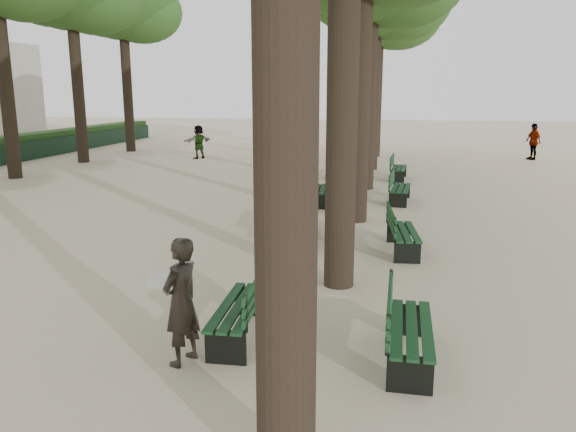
# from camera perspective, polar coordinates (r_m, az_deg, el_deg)

# --- Properties ---
(ground) EXTENTS (120.00, 120.00, 0.00)m
(ground) POSITION_cam_1_polar(r_m,az_deg,el_deg) (7.51, -8.93, -13.82)
(ground) COLOR beige
(ground) RESTS_ON ground
(tree_central_5) EXTENTS (6.00, 6.00, 9.95)m
(tree_central_5) POSITION_cam_1_polar(r_m,az_deg,el_deg) (29.65, 9.33, 20.88)
(tree_central_5) COLOR #33261C
(tree_central_5) RESTS_ON ground
(bench_left_0) EXTENTS (0.63, 1.82, 0.92)m
(bench_left_0) POSITION_cam_1_polar(r_m,az_deg,el_deg) (7.83, -4.91, -10.37)
(bench_left_0) COLOR black
(bench_left_0) RESTS_ON ground
(bench_left_1) EXTENTS (0.76, 1.85, 0.92)m
(bench_left_1) POSITION_cam_1_polar(r_m,az_deg,el_deg) (12.62, 1.22, -1.37)
(bench_left_1) COLOR black
(bench_left_1) RESTS_ON ground
(bench_left_2) EXTENTS (0.72, 1.84, 0.92)m
(bench_left_2) POSITION_cam_1_polar(r_m,az_deg,el_deg) (16.81, 3.58, 2.15)
(bench_left_2) COLOR black
(bench_left_2) RESTS_ON ground
(bench_left_3) EXTENTS (0.67, 1.83, 0.92)m
(bench_left_3) POSITION_cam_1_polar(r_m,az_deg,el_deg) (22.13, 5.27, 4.66)
(bench_left_3) COLOR black
(bench_left_3) RESTS_ON ground
(bench_right_0) EXTENTS (0.60, 1.81, 0.92)m
(bench_right_0) POSITION_cam_1_polar(r_m,az_deg,el_deg) (7.32, 12.25, -12.32)
(bench_right_0) COLOR black
(bench_right_0) RESTS_ON ground
(bench_right_1) EXTENTS (0.74, 1.85, 0.92)m
(bench_right_1) POSITION_cam_1_polar(r_m,az_deg,el_deg) (11.99, 11.60, -2.38)
(bench_right_1) COLOR black
(bench_right_1) RESTS_ON ground
(bench_right_2) EXTENTS (0.72, 1.84, 0.92)m
(bench_right_2) POSITION_cam_1_polar(r_m,az_deg,el_deg) (17.32, 11.30, 2.24)
(bench_right_2) COLOR black
(bench_right_2) RESTS_ON ground
(bench_right_3) EXTENTS (0.70, 1.84, 0.92)m
(bench_right_3) POSITION_cam_1_polar(r_m,az_deg,el_deg) (21.84, 11.17, 4.37)
(bench_right_3) COLOR black
(bench_right_3) RESTS_ON ground
(man_with_map) EXTENTS (0.69, 0.72, 1.62)m
(man_with_map) POSITION_cam_1_polar(r_m,az_deg,el_deg) (7.05, -10.80, -8.52)
(man_with_map) COLOR black
(man_with_map) RESTS_ON ground
(pedestrian_c) EXTENTS (0.72, 1.09, 1.77)m
(pedestrian_c) POSITION_cam_1_polar(r_m,az_deg,el_deg) (30.09, 23.64, 6.94)
(pedestrian_c) COLOR #262628
(pedestrian_c) RESTS_ON ground
(pedestrian_e) EXTENTS (1.16, 1.44, 1.66)m
(pedestrian_e) POSITION_cam_1_polar(r_m,az_deg,el_deg) (28.44, -9.05, 7.45)
(pedestrian_e) COLOR #262628
(pedestrian_e) RESTS_ON ground
(pedestrian_a) EXTENTS (0.63, 0.82, 1.56)m
(pedestrian_a) POSITION_cam_1_polar(r_m,az_deg,el_deg) (32.92, -1.32, 8.21)
(pedestrian_a) COLOR #262628
(pedestrian_a) RESTS_ON ground
(pedestrian_d) EXTENTS (0.49, 0.95, 1.87)m
(pedestrian_d) POSITION_cam_1_polar(r_m,az_deg,el_deg) (32.75, 2.33, 8.45)
(pedestrian_d) COLOR #262628
(pedestrian_d) RESTS_ON ground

